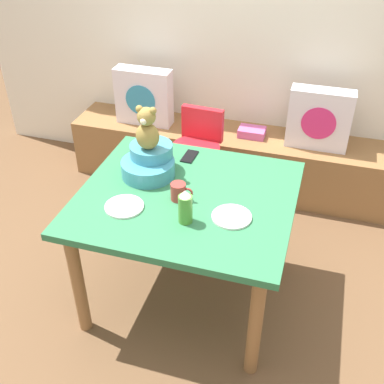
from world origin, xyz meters
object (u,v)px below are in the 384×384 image
(cell_phone, at_px, (190,156))
(highchair, at_px, (196,150))
(dinner_plate_near, at_px, (232,217))
(dinner_plate_far, at_px, (124,207))
(book_stack, at_px, (252,132))
(ketchup_bottle, at_px, (185,207))
(infant_seat_teal, at_px, (149,162))
(pillow_floral_left, at_px, (144,97))
(pillow_floral_right, at_px, (319,119))
(teddy_bear, at_px, (147,129))
(dining_table, at_px, (187,210))
(coffee_mug, at_px, (179,192))

(cell_phone, bearing_deg, highchair, -76.04)
(dinner_plate_near, distance_m, dinner_plate_far, 0.55)
(book_stack, height_order, ketchup_bottle, ketchup_bottle)
(book_stack, relative_size, dinner_plate_far, 1.00)
(highchair, distance_m, infant_seat_teal, 0.74)
(pillow_floral_left, relative_size, highchair, 0.56)
(infant_seat_teal, distance_m, ketchup_bottle, 0.48)
(pillow_floral_right, bearing_deg, highchair, -152.23)
(book_stack, bearing_deg, ketchup_bottle, -92.45)
(dinner_plate_near, xyz_separation_m, dinner_plate_far, (-0.54, -0.08, 0.00))
(highchair, bearing_deg, dinner_plate_near, -64.03)
(highchair, relative_size, infant_seat_teal, 2.39)
(cell_phone, bearing_deg, infant_seat_teal, 57.60)
(pillow_floral_left, relative_size, infant_seat_teal, 1.33)
(infant_seat_teal, bearing_deg, teddy_bear, -90.00)
(dinner_plate_far, height_order, cell_phone, dinner_plate_far)
(dinner_plate_near, bearing_deg, dining_table, 155.75)
(infant_seat_teal, xyz_separation_m, cell_phone, (0.16, 0.23, -0.07))
(pillow_floral_left, xyz_separation_m, cell_phone, (0.64, -0.86, 0.06))
(pillow_floral_right, relative_size, infant_seat_teal, 1.33)
(book_stack, bearing_deg, dinner_plate_far, -105.18)
(highchair, bearing_deg, teddy_bear, -96.30)
(highchair, height_order, infant_seat_teal, infant_seat_teal)
(dinner_plate_far, bearing_deg, highchair, 85.36)
(highchair, height_order, coffee_mug, coffee_mug)
(teddy_bear, distance_m, cell_phone, 0.40)
(infant_seat_teal, height_order, ketchup_bottle, ketchup_bottle)
(pillow_floral_right, relative_size, dinner_plate_far, 2.20)
(highchair, distance_m, teddy_bear, 0.85)
(pillow_floral_right, relative_size, cell_phone, 3.06)
(infant_seat_teal, bearing_deg, highchair, 83.70)
(pillow_floral_right, height_order, dinner_plate_near, pillow_floral_right)
(highchair, height_order, ketchup_bottle, ketchup_bottle)
(dinner_plate_near, bearing_deg, teddy_bear, 153.70)
(book_stack, relative_size, coffee_mug, 1.67)
(coffee_mug, distance_m, dinner_plate_near, 0.31)
(dinner_plate_near, bearing_deg, dinner_plate_far, -172.01)
(ketchup_bottle, bearing_deg, cell_phone, 105.21)
(pillow_floral_left, bearing_deg, cell_phone, -53.53)
(pillow_floral_right, height_order, book_stack, pillow_floral_right)
(dinner_plate_far, bearing_deg, cell_phone, 73.35)
(pillow_floral_left, relative_size, dinner_plate_far, 2.20)
(pillow_floral_left, height_order, dinner_plate_near, pillow_floral_left)
(dining_table, xyz_separation_m, ketchup_bottle, (0.06, -0.22, 0.19))
(teddy_bear, bearing_deg, cell_phone, 54.95)
(highchair, xyz_separation_m, ketchup_bottle, (0.25, -1.04, 0.31))
(book_stack, bearing_deg, highchair, -125.62)
(ketchup_bottle, distance_m, cell_phone, 0.62)
(book_stack, xyz_separation_m, infant_seat_teal, (-0.39, -1.12, 0.32))
(dining_table, height_order, cell_phone, cell_phone)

